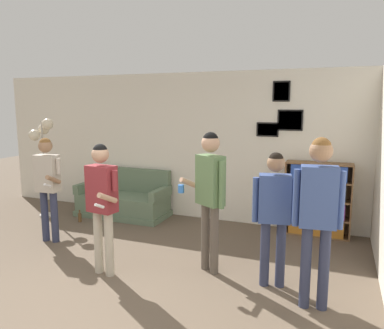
{
  "coord_description": "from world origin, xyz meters",
  "views": [
    {
      "loc": [
        2.56,
        -2.73,
        2.12
      ],
      "look_at": [
        0.73,
        1.85,
        1.33
      ],
      "focal_mm": 35.0,
      "sensor_mm": 36.0,
      "label": 1
    }
  ],
  "objects": [
    {
      "name": "ground_plane",
      "position": [
        0.0,
        0.0,
        0.0
      ],
      "size": [
        20.0,
        20.0,
        0.0
      ],
      "primitive_type": "plane",
      "color": "brown"
    },
    {
      "name": "bookshelf",
      "position": [
        2.26,
        3.5,
        0.6
      ],
      "size": [
        1.04,
        0.3,
        1.2
      ],
      "color": "brown",
      "rests_on": "ground_plane"
    },
    {
      "name": "bottle_on_floor",
      "position": [
        -1.79,
        2.63,
        0.09
      ],
      "size": [
        0.06,
        0.06,
        0.22
      ],
      "color": "brown",
      "rests_on": "ground_plane"
    },
    {
      "name": "couch",
      "position": [
        -1.26,
        3.3,
        0.29
      ],
      "size": [
        1.74,
        0.8,
        0.88
      ],
      "color": "#5B7056",
      "rests_on": "ground_plane"
    },
    {
      "name": "wall_back",
      "position": [
        0.01,
        3.72,
        1.35
      ],
      "size": [
        8.58,
        0.08,
        2.7
      ],
      "color": "silver",
      "rests_on": "ground_plane"
    },
    {
      "name": "person_spectator_far_right",
      "position": [
        2.39,
        1.14,
        1.12
      ],
      "size": [
        0.5,
        0.25,
        1.8
      ],
      "color": "#2D334C",
      "rests_on": "ground_plane"
    },
    {
      "name": "person_player_foreground_left",
      "position": [
        -1.58,
        1.66,
        0.99
      ],
      "size": [
        0.51,
        0.43,
        1.63
      ],
      "color": "#2D334C",
      "rests_on": "ground_plane"
    },
    {
      "name": "person_player_foreground_center",
      "position": [
        -0.12,
        1.0,
        1.01
      ],
      "size": [
        0.5,
        0.49,
        1.65
      ],
      "color": "#B7AD99",
      "rests_on": "ground_plane"
    },
    {
      "name": "floor_lamp",
      "position": [
        -2.62,
        2.7,
        1.5
      ],
      "size": [
        0.42,
        0.45,
        1.87
      ],
      "color": "#ADA89E",
      "rests_on": "ground_plane"
    },
    {
      "name": "person_watcher_holding_cup",
      "position": [
        1.08,
        1.58,
        1.12
      ],
      "size": [
        0.59,
        0.36,
        1.79
      ],
      "color": "brown",
      "rests_on": "ground_plane"
    },
    {
      "name": "person_spectator_near_bookshelf",
      "position": [
        1.9,
        1.47,
        0.97
      ],
      "size": [
        0.49,
        0.27,
        1.59
      ],
      "color": "#2D334C",
      "rests_on": "ground_plane"
    }
  ]
}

